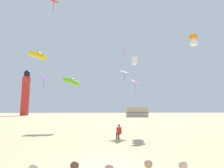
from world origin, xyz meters
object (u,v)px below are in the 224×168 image
object	(u,v)px
kite_box_white	(135,61)
rv_van_tan	(137,112)
kite_diamond_scarlet	(53,7)
kite_diamond_rainbow	(136,83)
kite_box_orange	(194,40)
kite_diamond_magenta	(125,54)
kite_tube_lime	(71,82)
kite_flyer_standing	(119,131)
lighthouse_distant	(26,94)
kite_diamond_blue	(125,74)
kite_tube_gold	(38,55)
kite_diamond_violet	(44,79)

from	to	relation	value
kite_box_white	rv_van_tan	world-z (taller)	kite_box_white
kite_diamond_scarlet	kite_diamond_rainbow	bearing A→B (deg)	8.14
kite_box_orange	kite_diamond_magenta	bearing A→B (deg)	114.59
kite_diamond_rainbow	kite_box_white	distance (m)	7.97
kite_diamond_rainbow	kite_box_white	world-z (taller)	kite_box_white
kite_tube_lime	rv_van_tan	bearing A→B (deg)	62.27
kite_flyer_standing	kite_box_white	world-z (taller)	kite_box_white
kite_box_orange	rv_van_tan	world-z (taller)	kite_box_orange
kite_diamond_scarlet	kite_box_white	distance (m)	13.10
kite_flyer_standing	lighthouse_distant	bearing A→B (deg)	-72.38
kite_tube_lime	kite_box_white	distance (m)	9.69
kite_diamond_blue	kite_flyer_standing	bearing A→B (deg)	-101.54
lighthouse_distant	kite_flyer_standing	bearing A→B (deg)	-61.02
kite_diamond_blue	kite_box_orange	world-z (taller)	kite_box_orange
kite_tube_gold	kite_diamond_magenta	bearing A→B (deg)	35.82
kite_flyer_standing	kite_diamond_blue	world-z (taller)	kite_diamond_blue
kite_diamond_magenta	kite_diamond_violet	world-z (taller)	kite_diamond_magenta
kite_diamond_blue	kite_diamond_violet	distance (m)	10.18
kite_flyer_standing	kite_diamond_rainbow	distance (m)	6.83
kite_diamond_magenta	kite_diamond_violet	distance (m)	15.29
kite_diamond_magenta	kite_box_white	distance (m)	5.46
kite_diamond_blue	lighthouse_distant	bearing A→B (deg)	125.14
kite_diamond_scarlet	kite_box_orange	bearing A→B (deg)	0.72
kite_diamond_magenta	rv_van_tan	size ratio (longest dim) A/B	1.99
kite_tube_lime	rv_van_tan	distance (m)	32.63
kite_diamond_rainbow	kite_box_white	xyz separation A→B (m)	(1.23, 6.58, 4.33)
kite_tube_lime	kite_diamond_magenta	xyz separation A→B (m)	(8.35, 5.45, 5.91)
kite_tube_lime	kite_diamond_violet	distance (m)	4.14
kite_box_orange	kite_tube_lime	bearing A→B (deg)	153.62
kite_diamond_magenta	lighthouse_distant	distance (m)	48.11
kite_box_orange	rv_van_tan	xyz separation A→B (m)	(1.00, 35.54, -8.26)
kite_tube_gold	kite_diamond_rainbow	xyz separation A→B (m)	(11.44, -2.71, -3.68)
kite_diamond_rainbow	kite_flyer_standing	bearing A→B (deg)	-116.88
kite_flyer_standing	kite_tube_lime	xyz separation A→B (m)	(-5.51, 10.48, 5.48)
kite_flyer_standing	kite_box_orange	xyz separation A→B (m)	(8.51, 3.53, 9.03)
kite_diamond_scarlet	kite_diamond_violet	bearing A→B (deg)	115.07
kite_diamond_scarlet	kite_tube_gold	xyz separation A→B (m)	(-2.73, 3.96, -4.02)
kite_diamond_rainbow	kite_diamond_blue	bearing A→B (deg)	98.16
kite_tube_gold	rv_van_tan	distance (m)	37.56
lighthouse_distant	rv_van_tan	world-z (taller)	lighthouse_distant
kite_diamond_violet	kite_diamond_rainbow	size ratio (longest dim) A/B	1.14
kite_diamond_blue	kite_box_white	size ratio (longest dim) A/B	0.74
kite_diamond_rainbow	kite_diamond_scarlet	bearing A→B (deg)	-171.86
kite_box_orange	kite_diamond_rainbow	world-z (taller)	kite_box_orange
kite_diamond_scarlet	kite_diamond_violet	xyz separation A→B (m)	(-1.93, 4.12, -6.94)
kite_box_orange	kite_box_white	world-z (taller)	kite_box_orange
kite_tube_gold	kite_flyer_standing	bearing A→B (deg)	-38.68
kite_diamond_magenta	kite_box_white	bearing A→B (deg)	-81.44
kite_tube_gold	kite_diamond_rainbow	size ratio (longest dim) A/B	1.73
kite_box_orange	kite_diamond_violet	xyz separation A→B (m)	(-16.83, 3.93, -3.79)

